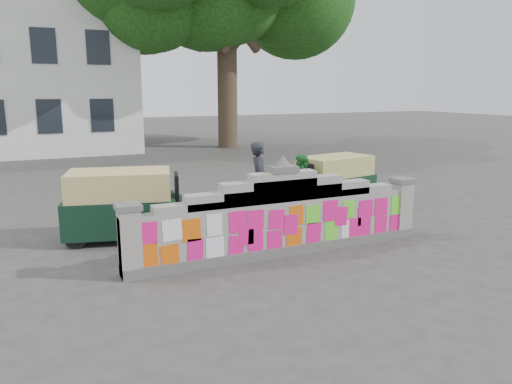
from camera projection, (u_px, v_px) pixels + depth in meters
ground at (282, 254)px, 10.11m from camera, size 100.00×100.00×0.00m
parapet_wall at (282, 218)px, 9.95m from camera, size 6.48×0.44×2.01m
cyclist_bike at (259, 205)px, 12.03m from camera, size 2.15×1.38×1.07m
cyclist_rider at (259, 190)px, 11.95m from camera, size 0.64×0.77×1.81m
pedestrian at (303, 185)px, 13.06m from camera, size 0.90×0.97×1.61m
rickshaw_left at (124, 204)px, 10.98m from camera, size 2.85×1.82×1.53m
rickshaw_right at (333, 180)px, 14.17m from camera, size 2.62×1.56×1.41m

